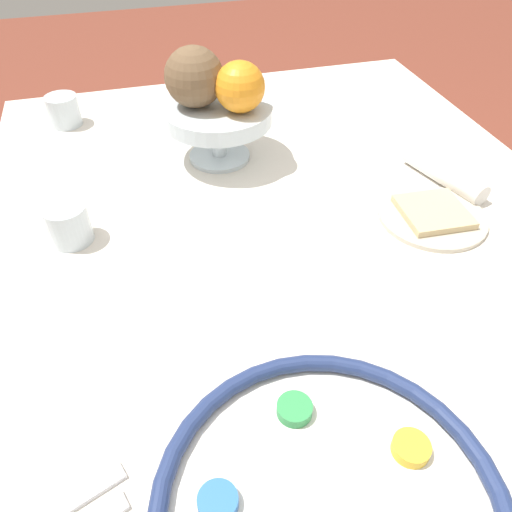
{
  "coord_description": "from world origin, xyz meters",
  "views": [
    {
      "loc": [
        -0.5,
        0.23,
        1.23
      ],
      "look_at": [
        0.02,
        0.09,
        0.75
      ],
      "focal_mm": 35.0,
      "sensor_mm": 36.0,
      "label": 1
    }
  ],
  "objects": [
    {
      "name": "ground_plane",
      "position": [
        0.0,
        0.0,
        0.0
      ],
      "size": [
        8.0,
        8.0,
        0.0
      ],
      "primitive_type": "plane",
      "color": "brown"
    },
    {
      "name": "dining_table",
      "position": [
        0.0,
        0.0,
        0.35
      ],
      "size": [
        1.5,
        1.02,
        0.71
      ],
      "color": "silver",
      "rests_on": "ground_plane"
    },
    {
      "name": "seder_plate",
      "position": [
        -0.33,
        0.11,
        0.72
      ],
      "size": [
        0.35,
        0.35,
        0.03
      ],
      "color": "white",
      "rests_on": "dining_table"
    },
    {
      "name": "fruit_stand",
      "position": [
        0.36,
        0.07,
        0.79
      ],
      "size": [
        0.21,
        0.21,
        0.11
      ],
      "color": "silver",
      "rests_on": "dining_table"
    },
    {
      "name": "orange_fruit",
      "position": [
        0.33,
        0.03,
        0.86
      ],
      "size": [
        0.09,
        0.09,
        0.09
      ],
      "color": "orange",
      "rests_on": "fruit_stand"
    },
    {
      "name": "coconut",
      "position": [
        0.37,
        0.11,
        0.87
      ],
      "size": [
        0.11,
        0.11,
        0.11
      ],
      "color": "brown",
      "rests_on": "fruit_stand"
    },
    {
      "name": "bread_plate",
      "position": [
        0.07,
        -0.24,
        0.71
      ],
      "size": [
        0.18,
        0.18,
        0.02
      ],
      "color": "beige",
      "rests_on": "dining_table"
    },
    {
      "name": "napkin_roll",
      "position": [
        0.17,
        -0.31,
        0.73
      ],
      "size": [
        0.18,
        0.09,
        0.04
      ],
      "color": "white",
      "rests_on": "dining_table"
    },
    {
      "name": "cup_near",
      "position": [
        0.59,
        0.37,
        0.74
      ],
      "size": [
        0.07,
        0.07,
        0.06
      ],
      "color": "silver",
      "rests_on": "dining_table"
    },
    {
      "name": "cup_mid",
      "position": [
        0.18,
        0.35,
        0.74
      ],
      "size": [
        0.07,
        0.07,
        0.06
      ],
      "color": "silver",
      "rests_on": "dining_table"
    }
  ]
}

